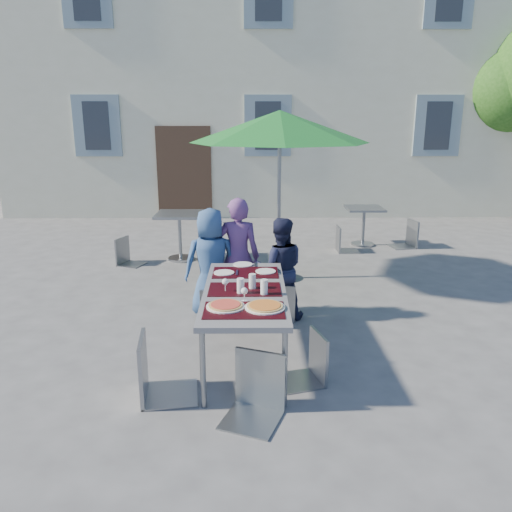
{
  "coord_description": "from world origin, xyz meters",
  "views": [
    {
      "loc": [
        -0.38,
        -4.61,
        2.36
      ],
      "look_at": [
        -0.34,
        0.9,
        0.84
      ],
      "focal_mm": 35.0,
      "sensor_mm": 36.0,
      "label": 1
    }
  ],
  "objects_px": {
    "child_0": "(211,263)",
    "bg_chair_l_0": "(126,235)",
    "pizza_near_left": "(225,306)",
    "cafe_table_0": "(180,226)",
    "bg_chair_l_1": "(344,224)",
    "cafe_table_1": "(364,220)",
    "child_1": "(238,257)",
    "chair_2": "(281,279)",
    "chair_0": "(215,283)",
    "chair_5": "(256,349)",
    "bg_chair_r_1": "(409,217)",
    "dining_table": "(245,295)",
    "chair_1": "(258,277)",
    "child_2": "(280,269)",
    "chair_3": "(154,330)",
    "bg_chair_r_0": "(213,231)",
    "pizza_near_right": "(265,306)",
    "chair_4": "(310,330)",
    "patio_umbrella": "(280,128)"
  },
  "relations": [
    {
      "from": "chair_0",
      "to": "bg_chair_l_1",
      "type": "bearing_deg",
      "value": 57.79
    },
    {
      "from": "pizza_near_left",
      "to": "bg_chair_r_0",
      "type": "distance_m",
      "value": 4.26
    },
    {
      "from": "chair_2",
      "to": "bg_chair_r_1",
      "type": "distance_m",
      "value": 4.4
    },
    {
      "from": "child_0",
      "to": "bg_chair_l_0",
      "type": "height_order",
      "value": "child_0"
    },
    {
      "from": "bg_chair_l_0",
      "to": "cafe_table_1",
      "type": "relative_size",
      "value": 1.16
    },
    {
      "from": "chair_0",
      "to": "bg_chair_l_0",
      "type": "height_order",
      "value": "chair_0"
    },
    {
      "from": "child_1",
      "to": "bg_chair_l_0",
      "type": "height_order",
      "value": "child_1"
    },
    {
      "from": "dining_table",
      "to": "child_2",
      "type": "height_order",
      "value": "child_2"
    },
    {
      "from": "dining_table",
      "to": "bg_chair_l_0",
      "type": "bearing_deg",
      "value": 120.25
    },
    {
      "from": "pizza_near_left",
      "to": "cafe_table_0",
      "type": "bearing_deg",
      "value": 103.33
    },
    {
      "from": "dining_table",
      "to": "chair_1",
      "type": "relative_size",
      "value": 1.85
    },
    {
      "from": "child_0",
      "to": "child_1",
      "type": "bearing_deg",
      "value": -176.82
    },
    {
      "from": "child_1",
      "to": "chair_5",
      "type": "xyz_separation_m",
      "value": [
        0.2,
        -2.25,
        -0.15
      ]
    },
    {
      "from": "pizza_near_right",
      "to": "bg_chair_r_0",
      "type": "distance_m",
      "value": 4.33
    },
    {
      "from": "child_2",
      "to": "cafe_table_1",
      "type": "bearing_deg",
      "value": -118.03
    },
    {
      "from": "pizza_near_left",
      "to": "chair_0",
      "type": "xyz_separation_m",
      "value": [
        -0.19,
        1.4,
        -0.25
      ]
    },
    {
      "from": "cafe_table_1",
      "to": "bg_chair_l_1",
      "type": "xyz_separation_m",
      "value": [
        -0.46,
        -0.47,
        0.01
      ]
    },
    {
      "from": "child_1",
      "to": "bg_chair_r_1",
      "type": "relative_size",
      "value": 1.5
    },
    {
      "from": "dining_table",
      "to": "bg_chair_r_0",
      "type": "xyz_separation_m",
      "value": [
        -0.6,
        3.75,
        -0.19
      ]
    },
    {
      "from": "child_2",
      "to": "chair_1",
      "type": "xyz_separation_m",
      "value": [
        -0.26,
        -0.22,
        -0.03
      ]
    },
    {
      "from": "chair_3",
      "to": "chair_5",
      "type": "bearing_deg",
      "value": -17.9
    },
    {
      "from": "child_1",
      "to": "patio_umbrella",
      "type": "distance_m",
      "value": 2.13
    },
    {
      "from": "cafe_table_0",
      "to": "bg_chair_r_1",
      "type": "xyz_separation_m",
      "value": [
        4.19,
        0.87,
        -0.02
      ]
    },
    {
      "from": "child_1",
      "to": "cafe_table_1",
      "type": "xyz_separation_m",
      "value": [
        2.31,
        3.45,
        -0.23
      ]
    },
    {
      "from": "dining_table",
      "to": "cafe_table_1",
      "type": "distance_m",
      "value": 5.23
    },
    {
      "from": "pizza_near_left",
      "to": "cafe_table_1",
      "type": "height_order",
      "value": "pizza_near_left"
    },
    {
      "from": "child_0",
      "to": "chair_5",
      "type": "bearing_deg",
      "value": 95.82
    },
    {
      "from": "pizza_near_right",
      "to": "patio_umbrella",
      "type": "bearing_deg",
      "value": 84.8
    },
    {
      "from": "chair_4",
      "to": "cafe_table_1",
      "type": "bearing_deg",
      "value": 72.59
    },
    {
      "from": "child_1",
      "to": "chair_2",
      "type": "relative_size",
      "value": 1.65
    },
    {
      "from": "bg_chair_l_0",
      "to": "bg_chair_l_1",
      "type": "xyz_separation_m",
      "value": [
        3.77,
        0.8,
        0.02
      ]
    },
    {
      "from": "pizza_near_right",
      "to": "chair_2",
      "type": "relative_size",
      "value": 0.41
    },
    {
      "from": "child_2",
      "to": "chair_1",
      "type": "height_order",
      "value": "child_2"
    },
    {
      "from": "bg_chair_r_0",
      "to": "bg_chair_l_0",
      "type": "bearing_deg",
      "value": -168.47
    },
    {
      "from": "chair_2",
      "to": "chair_5",
      "type": "bearing_deg",
      "value": -98.88
    },
    {
      "from": "chair_1",
      "to": "bg_chair_l_1",
      "type": "height_order",
      "value": "chair_1"
    },
    {
      "from": "chair_0",
      "to": "chair_4",
      "type": "distance_m",
      "value": 1.65
    },
    {
      "from": "pizza_near_right",
      "to": "chair_3",
      "type": "height_order",
      "value": "chair_3"
    },
    {
      "from": "child_1",
      "to": "bg_chair_l_0",
      "type": "distance_m",
      "value": 2.91
    },
    {
      "from": "chair_0",
      "to": "chair_4",
      "type": "height_order",
      "value": "chair_0"
    },
    {
      "from": "dining_table",
      "to": "chair_2",
      "type": "xyz_separation_m",
      "value": [
        0.42,
        1.06,
        -0.18
      ]
    },
    {
      "from": "bg_chair_l_0",
      "to": "bg_chair_r_0",
      "type": "xyz_separation_m",
      "value": [
        1.42,
        0.29,
        0.01
      ]
    },
    {
      "from": "child_0",
      "to": "child_2",
      "type": "bearing_deg",
      "value": 165.38
    },
    {
      "from": "child_0",
      "to": "chair_0",
      "type": "height_order",
      "value": "child_0"
    },
    {
      "from": "child_0",
      "to": "bg_chair_l_0",
      "type": "distance_m",
      "value": 2.75
    },
    {
      "from": "cafe_table_0",
      "to": "bg_chair_l_0",
      "type": "distance_m",
      "value": 0.9
    },
    {
      "from": "bg_chair_l_0",
      "to": "bg_chair_l_1",
      "type": "bearing_deg",
      "value": 12.05
    },
    {
      "from": "child_2",
      "to": "chair_3",
      "type": "distance_m",
      "value": 2.15
    },
    {
      "from": "child_0",
      "to": "chair_1",
      "type": "bearing_deg",
      "value": 142.88
    },
    {
      "from": "child_0",
      "to": "cafe_table_0",
      "type": "distance_m",
      "value": 2.61
    }
  ]
}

